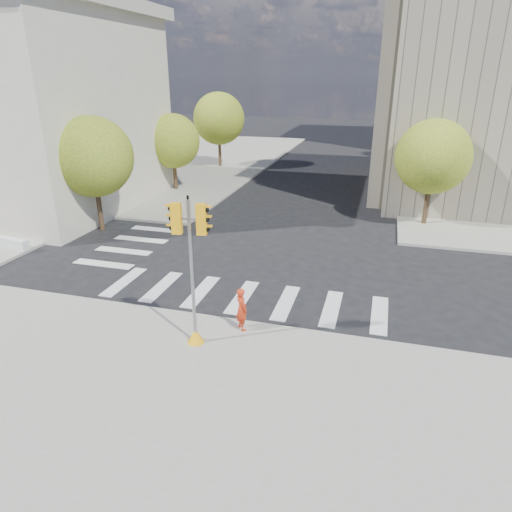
{
  "coord_description": "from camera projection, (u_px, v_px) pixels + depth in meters",
  "views": [
    {
      "loc": [
        4.93,
        -17.77,
        8.4
      ],
      "look_at": [
        0.64,
        -2.58,
        2.1
      ],
      "focal_mm": 32.0,
      "sensor_mm": 36.0,
      "label": 1
    }
  ],
  "objects": [
    {
      "name": "ground",
      "position": [
        258.0,
        278.0,
        20.24
      ],
      "size": [
        160.0,
        160.0,
        0.0
      ],
      "primitive_type": "plane",
      "color": "black",
      "rests_on": "ground"
    },
    {
      "name": "photographer",
      "position": [
        242.0,
        309.0,
        15.61
      ],
      "size": [
        0.66,
        0.66,
        1.55
      ],
      "primitive_type": "imported",
      "rotation": [
        0.0,
        0.0,
        2.35
      ],
      "color": "red",
      "rests_on": "sidewalk_near"
    },
    {
      "name": "sidewalk_far_left",
      "position": [
        143.0,
        158.0,
        48.5
      ],
      "size": [
        28.0,
        40.0,
        0.15
      ],
      "primitive_type": "cube",
      "color": "gray",
      "rests_on": "ground"
    },
    {
      "name": "tree_lw_mid",
      "position": [
        173.0,
        141.0,
        34.01
      ],
      "size": [
        4.0,
        4.0,
        5.77
      ],
      "color": "#382616",
      "rests_on": "ground"
    },
    {
      "name": "lamp_near",
      "position": [
        438.0,
        139.0,
        29.03
      ],
      "size": [
        0.35,
        0.18,
        8.11
      ],
      "color": "black",
      "rests_on": "sidewalk_far_right"
    },
    {
      "name": "lamp_far",
      "position": [
        425.0,
        119.0,
        41.54
      ],
      "size": [
        0.35,
        0.18,
        8.11
      ],
      "color": "black",
      "rests_on": "sidewalk_far_right"
    },
    {
      "name": "traffic_signal",
      "position": [
        193.0,
        284.0,
        14.31
      ],
      "size": [
        1.08,
        0.56,
        4.97
      ],
      "rotation": [
        0.0,
        0.0,
        0.17
      ],
      "color": "#F9A70D",
      "rests_on": "sidewalk_near"
    },
    {
      "name": "tree_re_far",
      "position": [
        415.0,
        121.0,
        47.29
      ],
      "size": [
        4.0,
        4.0,
        5.88
      ],
      "color": "#382616",
      "rests_on": "ground"
    },
    {
      "name": "tree_lw_far",
      "position": [
        219.0,
        119.0,
        42.66
      ],
      "size": [
        4.8,
        4.8,
        6.95
      ],
      "color": "#382616",
      "rests_on": "ground"
    },
    {
      "name": "tree_re_mid",
      "position": [
        422.0,
        129.0,
        36.39
      ],
      "size": [
        4.6,
        4.6,
        6.66
      ],
      "color": "#382616",
      "rests_on": "ground"
    },
    {
      "name": "sidewalk_near",
      "position": [
        129.0,
        467.0,
        10.38
      ],
      "size": [
        30.0,
        14.0,
        0.15
      ],
      "primitive_type": "cube",
      "color": "gray",
      "rests_on": "ground"
    },
    {
      "name": "tree_lw_near",
      "position": [
        93.0,
        157.0,
        24.91
      ],
      "size": [
        4.4,
        4.4,
        6.41
      ],
      "color": "#382616",
      "rests_on": "ground"
    },
    {
      "name": "tree_re_near",
      "position": [
        433.0,
        157.0,
        25.78
      ],
      "size": [
        4.2,
        4.2,
        6.16
      ],
      "color": "#382616",
      "rests_on": "ground"
    }
  ]
}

